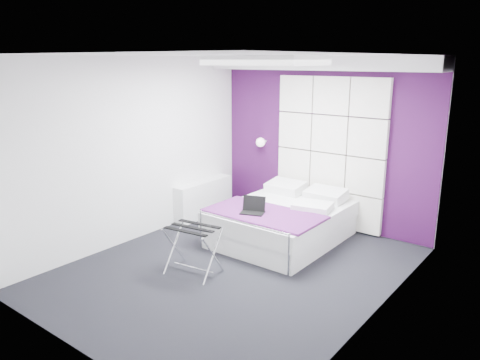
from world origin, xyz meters
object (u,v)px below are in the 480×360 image
(bed, at_px, (282,221))
(wall_lamp, at_px, (262,142))
(nightstand, at_px, (281,185))
(luggage_rack, at_px, (193,250))
(radiator, at_px, (204,199))
(laptop, at_px, (254,209))

(bed, bearing_deg, wall_lamp, 138.47)
(wall_lamp, distance_m, bed, 1.62)
(nightstand, bearing_deg, bed, -56.20)
(bed, relative_size, luggage_rack, 3.16)
(radiator, bearing_deg, laptop, -23.32)
(radiator, distance_m, luggage_rack, 2.17)
(bed, height_order, luggage_rack, bed)
(wall_lamp, relative_size, radiator, 0.12)
(wall_lamp, distance_m, luggage_rack, 2.72)
(nightstand, height_order, laptop, laptop)
(wall_lamp, relative_size, laptop, 0.48)
(wall_lamp, distance_m, nightstand, 0.79)
(wall_lamp, relative_size, bed, 0.08)
(radiator, distance_m, laptop, 1.68)
(bed, xyz_separation_m, laptop, (-0.11, -0.54, 0.31))
(luggage_rack, relative_size, laptop, 1.93)
(wall_lamp, xyz_separation_m, nightstand, (0.43, -0.04, -0.67))
(wall_lamp, xyz_separation_m, laptop, (0.88, -1.42, -0.63))
(wall_lamp, height_order, radiator, wall_lamp)
(nightstand, bearing_deg, luggage_rack, -83.24)
(wall_lamp, relative_size, luggage_rack, 0.25)
(luggage_rack, distance_m, laptop, 1.09)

